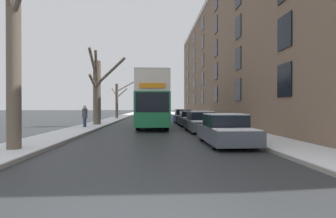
# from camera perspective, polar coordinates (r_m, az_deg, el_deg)

# --- Properties ---
(sidewalk_left) EXTENTS (2.36, 130.00, 0.16)m
(sidewalk_left) POSITION_cam_1_polar(r_m,az_deg,el_deg) (56.59, -8.65, -1.28)
(sidewalk_left) COLOR gray
(sidewalk_left) RESTS_ON ground
(sidewalk_right) EXTENTS (2.36, 130.00, 0.16)m
(sidewalk_right) POSITION_cam_1_polar(r_m,az_deg,el_deg) (56.62, 2.31, -1.27)
(sidewalk_right) COLOR gray
(sidewalk_right) RESTS_ON ground
(terrace_facade_right) EXTENTS (9.10, 49.67, 15.35)m
(terrace_facade_right) POSITION_cam_1_polar(r_m,az_deg,el_deg) (33.68, 16.50, 10.58)
(terrace_facade_right) COLOR #7A604C
(terrace_facade_right) RESTS_ON ground
(bare_tree_left_0) EXTENTS (1.92, 1.94, 7.88)m
(bare_tree_left_0) POSITION_cam_1_polar(r_m,az_deg,el_deg) (11.30, -30.41, 10.54)
(bare_tree_left_0) COLOR brown
(bare_tree_left_0) RESTS_ON ground
(bare_tree_left_1) EXTENTS (3.13, 2.47, 6.72)m
(bare_tree_left_1) POSITION_cam_1_polar(r_m,az_deg,el_deg) (24.43, -15.11, 4.21)
(bare_tree_left_1) COLOR brown
(bare_tree_left_1) RESTS_ON ground
(bare_tree_left_2) EXTENTS (3.48, 2.36, 5.45)m
(bare_tree_left_2) POSITION_cam_1_polar(r_m,az_deg,el_deg) (38.27, -10.97, 1.99)
(bare_tree_left_2) COLOR brown
(bare_tree_left_2) RESTS_ON ground
(double_decker_bus) EXTENTS (2.49, 10.25, 4.33)m
(double_decker_bus) POSITION_cam_1_polar(r_m,az_deg,el_deg) (22.39, -3.41, 2.29)
(double_decker_bus) COLOR #1E7A47
(double_decker_bus) RESTS_ON ground
(parked_car_0) EXTENTS (1.88, 4.31, 1.40)m
(parked_car_0) POSITION_cam_1_polar(r_m,az_deg,el_deg) (12.15, 12.39, -4.55)
(parked_car_0) COLOR #474C56
(parked_car_0) RESTS_ON ground
(parked_car_1) EXTENTS (1.79, 4.59, 1.44)m
(parked_car_1) POSITION_cam_1_polar(r_m,az_deg,el_deg) (18.25, 7.04, -2.86)
(parked_car_1) COLOR #474C56
(parked_car_1) RESTS_ON ground
(parked_car_2) EXTENTS (1.75, 3.93, 1.39)m
(parked_car_2) POSITION_cam_1_polar(r_m,az_deg,el_deg) (23.80, 4.61, -2.16)
(parked_car_2) COLOR #474C56
(parked_car_2) RESTS_ON ground
(parked_car_3) EXTENTS (1.85, 4.06, 1.49)m
(parked_car_3) POSITION_cam_1_polar(r_m,az_deg,el_deg) (28.70, 3.24, -1.65)
(parked_car_3) COLOR navy
(parked_car_3) RESTS_ON ground
(oncoming_van) EXTENTS (2.07, 5.81, 2.42)m
(oncoming_van) POSITION_cam_1_polar(r_m,az_deg,el_deg) (38.70, -5.14, -0.21)
(oncoming_van) COLOR #333842
(oncoming_van) RESTS_ON ground
(pedestrian_left_sidewalk) EXTENTS (0.40, 0.40, 1.84)m
(pedestrian_left_sidewalk) POSITION_cam_1_polar(r_m,az_deg,el_deg) (21.40, -17.67, -1.47)
(pedestrian_left_sidewalk) COLOR navy
(pedestrian_left_sidewalk) RESTS_ON ground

